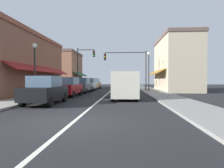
{
  "coord_description": "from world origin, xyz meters",
  "views": [
    {
      "loc": [
        1.85,
        -6.68,
        1.54
      ],
      "look_at": [
        0.5,
        14.18,
        1.07
      ],
      "focal_mm": 30.34,
      "sensor_mm": 36.0,
      "label": 1
    }
  ],
  "objects_px": {
    "parked_car_nearest_left": "(46,90)",
    "parked_car_second_left": "(68,87)",
    "van_in_lane": "(124,85)",
    "street_lamp_right_mid": "(149,65)",
    "traffic_signal_mast_arm": "(131,63)",
    "traffic_signal_left_corner": "(83,63)",
    "parked_car_third_left": "(82,85)",
    "parked_car_far_left": "(89,84)",
    "street_lamp_left_near": "(35,61)",
    "parked_car_distant_left": "(95,84)"
  },
  "relations": [
    {
      "from": "parked_car_distant_left",
      "to": "van_in_lane",
      "type": "distance_m",
      "value": 17.22
    },
    {
      "from": "parked_car_far_left",
      "to": "street_lamp_right_mid",
      "type": "height_order",
      "value": "street_lamp_right_mid"
    },
    {
      "from": "van_in_lane",
      "to": "street_lamp_left_near",
      "type": "relative_size",
      "value": 1.21
    },
    {
      "from": "parked_car_far_left",
      "to": "street_lamp_left_near",
      "type": "distance_m",
      "value": 12.85
    },
    {
      "from": "van_in_lane",
      "to": "traffic_signal_left_corner",
      "type": "bearing_deg",
      "value": 115.8
    },
    {
      "from": "traffic_signal_left_corner",
      "to": "street_lamp_right_mid",
      "type": "relative_size",
      "value": 1.23
    },
    {
      "from": "parked_car_nearest_left",
      "to": "parked_car_third_left",
      "type": "height_order",
      "value": "same"
    },
    {
      "from": "parked_car_nearest_left",
      "to": "parked_car_second_left",
      "type": "relative_size",
      "value": 1.0
    },
    {
      "from": "parked_car_second_left",
      "to": "traffic_signal_mast_arm",
      "type": "distance_m",
      "value": 11.16
    },
    {
      "from": "parked_car_second_left",
      "to": "street_lamp_right_mid",
      "type": "bearing_deg",
      "value": 39.72
    },
    {
      "from": "parked_car_nearest_left",
      "to": "parked_car_distant_left",
      "type": "height_order",
      "value": "same"
    },
    {
      "from": "parked_car_second_left",
      "to": "parked_car_third_left",
      "type": "xyz_separation_m",
      "value": [
        0.15,
        5.0,
        0.0
      ]
    },
    {
      "from": "parked_car_third_left",
      "to": "traffic_signal_mast_arm",
      "type": "relative_size",
      "value": 0.71
    },
    {
      "from": "street_lamp_left_near",
      "to": "parked_car_second_left",
      "type": "bearing_deg",
      "value": 60.19
    },
    {
      "from": "parked_car_far_left",
      "to": "street_lamp_right_mid",
      "type": "distance_m",
      "value": 8.85
    },
    {
      "from": "parked_car_second_left",
      "to": "traffic_signal_mast_arm",
      "type": "xyz_separation_m",
      "value": [
        5.99,
        8.94,
        2.95
      ]
    },
    {
      "from": "street_lamp_right_mid",
      "to": "parked_car_second_left",
      "type": "bearing_deg",
      "value": -141.02
    },
    {
      "from": "parked_car_far_left",
      "to": "street_lamp_right_mid",
      "type": "xyz_separation_m",
      "value": [
        7.98,
        -2.96,
        2.44
      ]
    },
    {
      "from": "parked_car_far_left",
      "to": "parked_car_distant_left",
      "type": "distance_m",
      "value": 5.22
    },
    {
      "from": "parked_car_far_left",
      "to": "parked_car_distant_left",
      "type": "xyz_separation_m",
      "value": [
        -0.04,
        5.22,
        0.0
      ]
    },
    {
      "from": "parked_car_nearest_left",
      "to": "street_lamp_left_near",
      "type": "xyz_separation_m",
      "value": [
        -1.88,
        2.43,
        2.07
      ]
    },
    {
      "from": "van_in_lane",
      "to": "traffic_signal_mast_arm",
      "type": "xyz_separation_m",
      "value": [
        0.89,
        10.65,
        2.68
      ]
    },
    {
      "from": "parked_car_far_left",
      "to": "van_in_lane",
      "type": "height_order",
      "value": "van_in_lane"
    },
    {
      "from": "traffic_signal_mast_arm",
      "to": "traffic_signal_left_corner",
      "type": "relative_size",
      "value": 0.96
    },
    {
      "from": "traffic_signal_mast_arm",
      "to": "street_lamp_left_near",
      "type": "height_order",
      "value": "traffic_signal_mast_arm"
    },
    {
      "from": "traffic_signal_mast_arm",
      "to": "parked_car_far_left",
      "type": "bearing_deg",
      "value": 173.98
    },
    {
      "from": "parked_car_distant_left",
      "to": "street_lamp_right_mid",
      "type": "relative_size",
      "value": 0.84
    },
    {
      "from": "van_in_lane",
      "to": "street_lamp_right_mid",
      "type": "height_order",
      "value": "street_lamp_right_mid"
    },
    {
      "from": "street_lamp_right_mid",
      "to": "van_in_lane",
      "type": "bearing_deg",
      "value": -110.12
    },
    {
      "from": "parked_car_third_left",
      "to": "street_lamp_left_near",
      "type": "bearing_deg",
      "value": -101.62
    },
    {
      "from": "van_in_lane",
      "to": "street_lamp_right_mid",
      "type": "relative_size",
      "value": 1.06
    },
    {
      "from": "parked_car_nearest_left",
      "to": "parked_car_far_left",
      "type": "height_order",
      "value": "same"
    },
    {
      "from": "parked_car_far_left",
      "to": "street_lamp_left_near",
      "type": "bearing_deg",
      "value": -98.59
    },
    {
      "from": "parked_car_far_left",
      "to": "traffic_signal_mast_arm",
      "type": "relative_size",
      "value": 0.7
    },
    {
      "from": "parked_car_nearest_left",
      "to": "traffic_signal_mast_arm",
      "type": "bearing_deg",
      "value": 66.79
    },
    {
      "from": "parked_car_third_left",
      "to": "van_in_lane",
      "type": "bearing_deg",
      "value": -52.06
    },
    {
      "from": "parked_car_far_left",
      "to": "traffic_signal_mast_arm",
      "type": "height_order",
      "value": "traffic_signal_mast_arm"
    },
    {
      "from": "traffic_signal_mast_arm",
      "to": "van_in_lane",
      "type": "bearing_deg",
      "value": -94.78
    },
    {
      "from": "parked_car_third_left",
      "to": "traffic_signal_left_corner",
      "type": "height_order",
      "value": "traffic_signal_left_corner"
    },
    {
      "from": "parked_car_nearest_left",
      "to": "parked_car_far_left",
      "type": "xyz_separation_m",
      "value": [
        0.0,
        14.98,
        0.0
      ]
    },
    {
      "from": "parked_car_nearest_left",
      "to": "parked_car_distant_left",
      "type": "bearing_deg",
      "value": 88.98
    },
    {
      "from": "parked_car_third_left",
      "to": "parked_car_second_left",
      "type": "bearing_deg",
      "value": -90.2
    },
    {
      "from": "van_in_lane",
      "to": "street_lamp_right_mid",
      "type": "distance_m",
      "value": 9.1
    },
    {
      "from": "parked_car_second_left",
      "to": "street_lamp_right_mid",
      "type": "distance_m",
      "value": 10.76
    },
    {
      "from": "parked_car_third_left",
      "to": "traffic_signal_left_corner",
      "type": "distance_m",
      "value": 5.58
    },
    {
      "from": "parked_car_second_left",
      "to": "van_in_lane",
      "type": "relative_size",
      "value": 0.79
    },
    {
      "from": "traffic_signal_mast_arm",
      "to": "parked_car_nearest_left",
      "type": "bearing_deg",
      "value": -112.09
    },
    {
      "from": "traffic_signal_left_corner",
      "to": "street_lamp_right_mid",
      "type": "distance_m",
      "value": 9.4
    },
    {
      "from": "parked_car_nearest_left",
      "to": "parked_car_third_left",
      "type": "xyz_separation_m",
      "value": [
        -0.01,
        10.42,
        0.0
      ]
    },
    {
      "from": "van_in_lane",
      "to": "traffic_signal_left_corner",
      "type": "height_order",
      "value": "traffic_signal_left_corner"
    }
  ]
}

